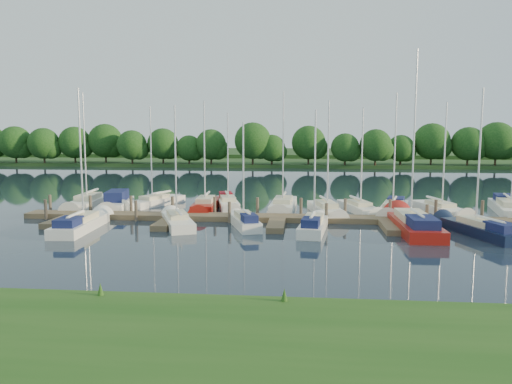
# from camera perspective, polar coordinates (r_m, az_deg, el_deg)

# --- Properties ---
(ground) EXTENTS (260.00, 260.00, 0.00)m
(ground) POSITION_cam_1_polar(r_m,az_deg,el_deg) (30.65, 1.82, -5.99)
(ground) COLOR #192333
(ground) RESTS_ON ground
(near_bank) EXTENTS (90.00, 10.00, 0.50)m
(near_bank) POSITION_cam_1_polar(r_m,az_deg,el_deg) (15.45, -2.06, -18.64)
(near_bank) COLOR #1F4D16
(near_bank) RESTS_ON ground
(dock) EXTENTS (40.00, 6.00, 0.40)m
(dock) POSITION_cam_1_polar(r_m,az_deg,el_deg) (37.75, 2.51, -3.17)
(dock) COLOR brown
(dock) RESTS_ON ground
(mooring_pilings) EXTENTS (38.24, 2.84, 2.00)m
(mooring_pilings) POSITION_cam_1_polar(r_m,az_deg,el_deg) (38.79, 2.59, -2.30)
(mooring_pilings) COLOR #473D33
(mooring_pilings) RESTS_ON ground
(far_shore) EXTENTS (180.00, 30.00, 0.60)m
(far_shore) POSITION_cam_1_polar(r_m,az_deg,el_deg) (105.02, 4.36, 3.51)
(far_shore) COLOR #1F4119
(far_shore) RESTS_ON ground
(distant_hill) EXTENTS (220.00, 40.00, 1.40)m
(distant_hill) POSITION_cam_1_polar(r_m,az_deg,el_deg) (129.95, 4.56, 4.38)
(distant_hill) COLOR #2C4D21
(distant_hill) RESTS_ON ground
(treeline) EXTENTS (145.03, 9.91, 8.24)m
(treeline) POSITION_cam_1_polar(r_m,az_deg,el_deg) (91.96, 4.04, 5.41)
(treeline) COLOR #38281C
(treeline) RESTS_ON ground
(sailboat_n_0) EXTENTS (2.39, 8.28, 10.65)m
(sailboat_n_0) POSITION_cam_1_polar(r_m,az_deg,el_deg) (47.34, -18.62, -1.33)
(sailboat_n_0) COLOR white
(sailboat_n_0) RESTS_ON ground
(motorboat) EXTENTS (2.90, 7.04, 1.99)m
(motorboat) POSITION_cam_1_polar(r_m,az_deg,el_deg) (45.79, -15.66, -1.37)
(motorboat) COLOR white
(motorboat) RESTS_ON ground
(sailboat_n_2) EXTENTS (4.28, 7.17, 9.35)m
(sailboat_n_2) POSITION_cam_1_polar(r_m,az_deg,el_deg) (46.88, -11.57, -1.20)
(sailboat_n_2) COLOR white
(sailboat_n_2) RESTS_ON ground
(sailboat_n_3) EXTENTS (2.10, 7.59, 9.79)m
(sailboat_n_3) POSITION_cam_1_polar(r_m,az_deg,el_deg) (43.67, -5.78, -1.69)
(sailboat_n_3) COLOR maroon
(sailboat_n_3) RESTS_ON ground
(sailboat_n_4) EXTENTS (2.98, 6.84, 8.78)m
(sailboat_n_4) POSITION_cam_1_polar(r_m,az_deg,el_deg) (45.04, -3.25, -1.34)
(sailboat_n_4) COLOR white
(sailboat_n_4) RESTS_ON ground
(sailboat_n_5) EXTENTS (2.28, 8.32, 10.55)m
(sailboat_n_5) POSITION_cam_1_polar(r_m,az_deg,el_deg) (43.66, 3.10, -1.67)
(sailboat_n_5) COLOR white
(sailboat_n_5) RESTS_ON ground
(sailboat_n_6) EXTENTS (2.96, 7.57, 9.65)m
(sailboat_n_6) POSITION_cam_1_polar(r_m,az_deg,el_deg) (41.44, 8.05, -2.20)
(sailboat_n_6) COLOR white
(sailboat_n_6) RESTS_ON ground
(sailboat_n_7) EXTENTS (3.26, 7.19, 9.09)m
(sailboat_n_7) POSITION_cam_1_polar(r_m,az_deg,el_deg) (43.28, 11.76, -1.90)
(sailboat_n_7) COLOR white
(sailboat_n_7) RESTS_ON ground
(sailboat_n_8) EXTENTS (3.67, 8.21, 10.26)m
(sailboat_n_8) POSITION_cam_1_polar(r_m,az_deg,el_deg) (43.36, 15.41, -1.94)
(sailboat_n_8) COLOR white
(sailboat_n_8) RESTS_ON ground
(sailboat_n_9) EXTENTS (3.31, 7.58, 9.53)m
(sailboat_n_9) POSITION_cam_1_polar(r_m,az_deg,el_deg) (44.67, 20.35, -1.92)
(sailboat_n_9) COLOR white
(sailboat_n_9) RESTS_ON ground
(sailboat_n_10) EXTENTS (3.56, 9.12, 11.47)m
(sailboat_n_10) POSITION_cam_1_polar(r_m,az_deg,el_deg) (46.73, 26.98, -1.79)
(sailboat_n_10) COLOR white
(sailboat_n_10) RESTS_ON ground
(sailboat_s_0) EXTENTS (2.25, 8.00, 10.20)m
(sailboat_s_0) POSITION_cam_1_polar(r_m,az_deg,el_deg) (37.05, -19.32, -3.58)
(sailboat_s_0) COLOR white
(sailboat_s_0) RESTS_ON ground
(sailboat_s_1) EXTENTS (3.78, 6.94, 9.05)m
(sailboat_s_1) POSITION_cam_1_polar(r_m,az_deg,el_deg) (36.77, -8.99, -3.42)
(sailboat_s_1) COLOR white
(sailboat_s_1) RESTS_ON ground
(sailboat_s_2) EXTENTS (2.94, 5.94, 7.86)m
(sailboat_s_2) POSITION_cam_1_polar(r_m,az_deg,el_deg) (35.84, -1.32, -3.52)
(sailboat_s_2) COLOR white
(sailboat_s_2) RESTS_ON ground
(sailboat_s_3) EXTENTS (2.27, 6.71, 8.72)m
(sailboat_s_3) POSITION_cam_1_polar(r_m,az_deg,el_deg) (34.51, 6.58, -3.98)
(sailboat_s_3) COLOR white
(sailboat_s_3) RESTS_ON ground
(sailboat_s_4) EXTENTS (2.50, 10.11, 12.87)m
(sailboat_s_4) POSITION_cam_1_polar(r_m,az_deg,el_deg) (36.46, 17.43, -3.65)
(sailboat_s_4) COLOR maroon
(sailboat_s_4) RESTS_ON ground
(sailboat_s_5) EXTENTS (3.81, 7.87, 10.07)m
(sailboat_s_5) POSITION_cam_1_polar(r_m,az_deg,el_deg) (36.33, 24.17, -4.01)
(sailboat_s_5) COLOR #0F1933
(sailboat_s_5) RESTS_ON ground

